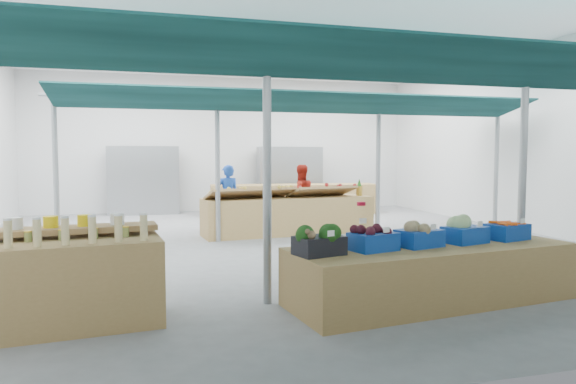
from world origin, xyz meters
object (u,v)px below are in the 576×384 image
at_px(vendor_left, 228,197).
at_px(veg_counter, 432,274).
at_px(fruit_counter, 289,216).
at_px(vendor_right, 300,196).
at_px(bottle_shelf, 60,280).

bearing_deg(vendor_left, veg_counter, 96.44).
bearing_deg(fruit_counter, vendor_left, 131.68).
bearing_deg(vendor_right, veg_counter, 81.21).
height_order(veg_counter, vendor_right, vendor_right).
relative_size(fruit_counter, vendor_right, 2.50).
distance_m(fruit_counter, vendor_left, 1.67).
xyz_separation_m(bottle_shelf, fruit_counter, (3.87, 5.40, -0.07)).
bearing_deg(veg_counter, fruit_counter, 85.01).
bearing_deg(fruit_counter, vendor_right, 55.58).
relative_size(bottle_shelf, fruit_counter, 0.54).
height_order(bottle_shelf, vendor_left, vendor_left).
bearing_deg(vendor_right, fruit_counter, 55.58).
relative_size(bottle_shelf, veg_counter, 0.60).
distance_m(fruit_counter, vendor_right, 1.30).
bearing_deg(bottle_shelf, vendor_left, 61.40).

